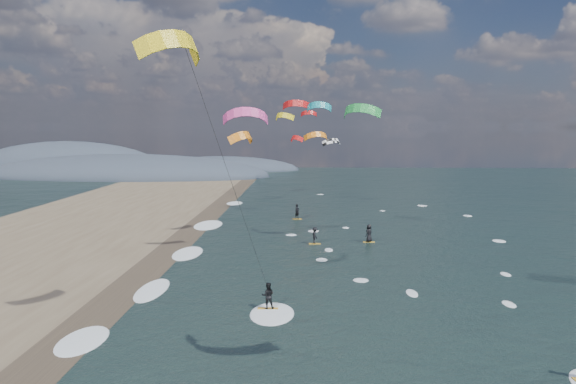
{
  "coord_description": "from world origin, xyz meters",
  "views": [
    {
      "loc": [
        0.17,
        -21.18,
        10.85
      ],
      "look_at": [
        -1.0,
        12.0,
        7.0
      ],
      "focal_mm": 35.0,
      "sensor_mm": 36.0,
      "label": 1
    }
  ],
  "objects": [
    {
      "name": "shoreline_surf",
      "position": [
        -10.8,
        14.75,
        0.0
      ],
      "size": [
        2.4,
        79.4,
        0.11
      ],
      "color": "white",
      "rests_on": "ground"
    },
    {
      "name": "far_kitesurfers",
      "position": [
        2.24,
        33.81,
        0.84
      ],
      "size": [
        8.16,
        15.06,
        1.77
      ],
      "color": "gold",
      "rests_on": "ground"
    },
    {
      "name": "coastal_hills",
      "position": [
        -44.84,
        107.86,
        0.0
      ],
      "size": [
        80.0,
        41.0,
        15.0
      ],
      "color": "#3D4756",
      "rests_on": "ground"
    },
    {
      "name": "bg_kite_field",
      "position": [
        -0.45,
        52.37,
        11.64
      ],
      "size": [
        13.6,
        66.69,
        6.38
      ],
      "color": "green",
      "rests_on": "ground"
    },
    {
      "name": "kitesurfer_near_b",
      "position": [
        -4.49,
        7.09,
        10.19
      ],
      "size": [
        6.74,
        9.17,
        15.8
      ],
      "color": "gold",
      "rests_on": "ground"
    },
    {
      "name": "wet_sand_strip",
      "position": [
        -12.0,
        10.0,
        0.0
      ],
      "size": [
        3.0,
        240.0,
        0.0
      ],
      "primitive_type": "cube",
      "color": "#382D23",
      "rests_on": "ground"
    }
  ]
}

